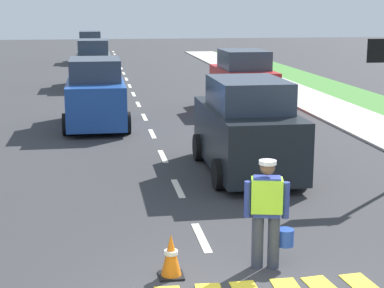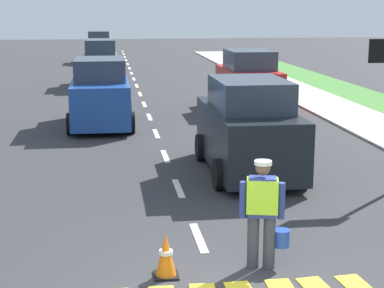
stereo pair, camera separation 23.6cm
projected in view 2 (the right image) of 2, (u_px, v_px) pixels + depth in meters
ground_plane at (140, 93)px, 28.43m from camera, size 96.00×96.00×0.00m
lane_center_line at (135, 82)px, 32.49m from camera, size 0.14×46.40×0.01m
road_worker at (264, 209)px, 9.31m from camera, size 0.77×0.38×1.67m
traffic_cone_near at (166, 255)px, 9.14m from camera, size 0.36×0.36×0.66m
car_oncoming_second at (101, 65)px, 30.74m from camera, size 1.88×4.15×2.28m
car_oncoming_third at (99, 48)px, 43.91m from camera, size 1.88×4.24×2.16m
car_outgoing_ahead at (248, 129)px, 14.71m from camera, size 2.06×4.28×2.24m
car_oncoming_lead at (100, 95)px, 20.45m from camera, size 2.07×4.13×2.21m
car_parked_far at (248, 82)px, 23.68m from camera, size 2.08×4.03×2.27m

